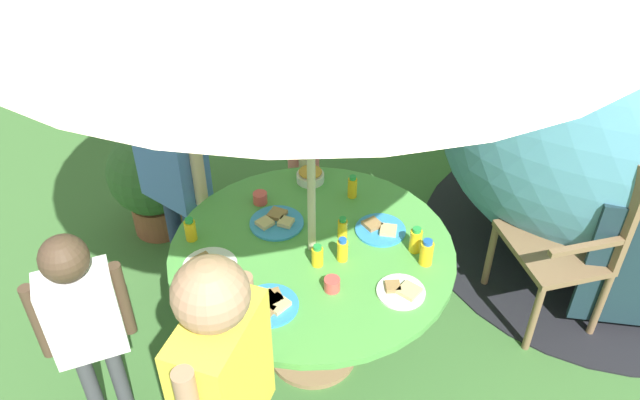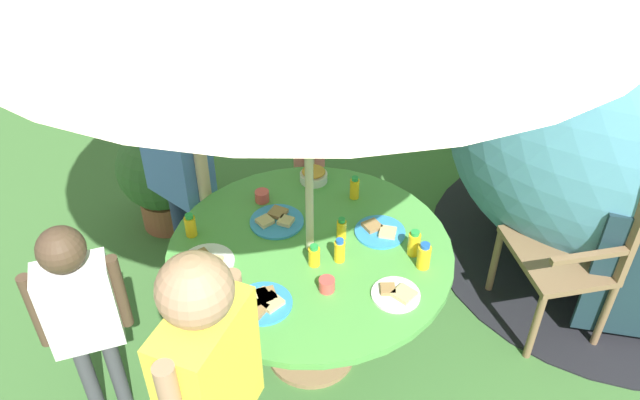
% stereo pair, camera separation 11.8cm
% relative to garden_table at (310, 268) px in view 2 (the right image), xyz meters
% --- Properties ---
extents(ground_plane, '(10.00, 10.00, 0.02)m').
position_rel_garden_table_xyz_m(ground_plane, '(0.00, 0.00, -0.63)').
color(ground_plane, '#3D6B33').
extents(garden_table, '(1.31, 1.31, 0.75)m').
position_rel_garden_table_xyz_m(garden_table, '(0.00, 0.00, 0.00)').
color(garden_table, '#93704C').
rests_on(garden_table, ground_plane).
extents(wooden_chair, '(0.67, 0.68, 1.07)m').
position_rel_garden_table_xyz_m(wooden_chair, '(1.07, 0.90, -0.03)').
color(wooden_chair, brown).
rests_on(wooden_chair, ground_plane).
extents(potted_plant, '(0.54, 0.54, 0.71)m').
position_rel_garden_table_xyz_m(potted_plant, '(-1.36, 0.50, -0.23)').
color(potted_plant, brown).
rests_on(potted_plant, ground_plane).
extents(child_in_pink_shirt, '(0.31, 0.37, 1.24)m').
position_rel_garden_table_xyz_m(child_in_pink_shirt, '(-0.48, 0.84, 0.17)').
color(child_in_pink_shirt, navy).
rests_on(child_in_pink_shirt, ground_plane).
extents(child_in_blue_shirt, '(0.46, 0.26, 1.37)m').
position_rel_garden_table_xyz_m(child_in_blue_shirt, '(-0.90, 0.19, 0.25)').
color(child_in_blue_shirt, navy).
rests_on(child_in_blue_shirt, ground_plane).
extents(child_in_white_shirt, '(0.32, 0.33, 1.13)m').
position_rel_garden_table_xyz_m(child_in_white_shirt, '(-0.69, -0.75, 0.10)').
color(child_in_white_shirt, '#3F3F47').
rests_on(child_in_white_shirt, ground_plane).
extents(child_in_yellow_shirt, '(0.25, 0.48, 1.44)m').
position_rel_garden_table_xyz_m(child_in_yellow_shirt, '(0.10, -0.88, 0.29)').
color(child_in_yellow_shirt, navy).
rests_on(child_in_yellow_shirt, ground_plane).
extents(snack_bowl, '(0.14, 0.14, 0.08)m').
position_rel_garden_table_xyz_m(snack_bowl, '(-0.24, 0.47, 0.16)').
color(snack_bowl, white).
rests_on(snack_bowl, garden_table).
extents(plate_back_edge, '(0.24, 0.24, 0.03)m').
position_rel_garden_table_xyz_m(plate_back_edge, '(0.24, 0.25, 0.14)').
color(plate_back_edge, '#338CD8').
rests_on(plate_back_edge, garden_table).
extents(plate_center_back, '(0.24, 0.24, 0.03)m').
position_rel_garden_table_xyz_m(plate_center_back, '(-0.35, -0.31, 0.14)').
color(plate_center_back, white).
rests_on(plate_center_back, garden_table).
extents(plate_near_right, '(0.26, 0.26, 0.03)m').
position_rel_garden_table_xyz_m(plate_near_right, '(-0.23, 0.09, 0.14)').
color(plate_near_right, '#338CD8').
rests_on(plate_near_right, garden_table).
extents(plate_mid_left, '(0.24, 0.24, 0.03)m').
position_rel_garden_table_xyz_m(plate_mid_left, '(-0.00, -0.40, 0.14)').
color(plate_mid_left, '#338CD8').
rests_on(plate_mid_left, garden_table).
extents(plate_near_left, '(0.21, 0.21, 0.03)m').
position_rel_garden_table_xyz_m(plate_near_left, '(0.46, -0.09, 0.14)').
color(plate_near_left, white).
rests_on(plate_near_left, garden_table).
extents(juice_bottle_far_left, '(0.06, 0.06, 0.13)m').
position_rel_garden_table_xyz_m(juice_bottle_far_left, '(0.43, 0.19, 0.19)').
color(juice_bottle_far_left, yellow).
rests_on(juice_bottle_far_left, garden_table).
extents(juice_bottle_far_right, '(0.05, 0.05, 0.11)m').
position_rel_garden_table_xyz_m(juice_bottle_far_right, '(0.07, -0.08, 0.18)').
color(juice_bottle_far_right, yellow).
rests_on(juice_bottle_far_right, garden_table).
extents(juice_bottle_center_front, '(0.05, 0.05, 0.12)m').
position_rel_garden_table_xyz_m(juice_bottle_center_front, '(-0.53, -0.18, 0.18)').
color(juice_bottle_center_front, yellow).
rests_on(juice_bottle_center_front, garden_table).
extents(juice_bottle_mid_right, '(0.05, 0.05, 0.12)m').
position_rel_garden_table_xyz_m(juice_bottle_mid_right, '(0.01, 0.44, 0.18)').
color(juice_bottle_mid_right, yellow).
rests_on(juice_bottle_mid_right, garden_table).
extents(juice_bottle_front_edge, '(0.05, 0.05, 0.12)m').
position_rel_garden_table_xyz_m(juice_bottle_front_edge, '(0.15, -0.01, 0.18)').
color(juice_bottle_front_edge, yellow).
rests_on(juice_bottle_front_edge, garden_table).
extents(juice_bottle_spot_a, '(0.06, 0.06, 0.13)m').
position_rel_garden_table_xyz_m(juice_bottle_spot_a, '(0.50, 0.13, 0.19)').
color(juice_bottle_spot_a, yellow).
rests_on(juice_bottle_spot_a, garden_table).
extents(juice_bottle_spot_b, '(0.05, 0.05, 0.11)m').
position_rel_garden_table_xyz_m(juice_bottle_spot_b, '(0.09, 0.13, 0.18)').
color(juice_bottle_spot_b, yellow).
rests_on(juice_bottle_spot_b, garden_table).
extents(cup_near, '(0.07, 0.07, 0.06)m').
position_rel_garden_table_xyz_m(cup_near, '(-0.38, 0.19, 0.15)').
color(cup_near, '#E04C47').
rests_on(cup_near, garden_table).
extents(cup_far, '(0.07, 0.07, 0.06)m').
position_rel_garden_table_xyz_m(cup_far, '(0.19, -0.20, 0.15)').
color(cup_far, '#E04C47').
rests_on(cup_far, garden_table).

